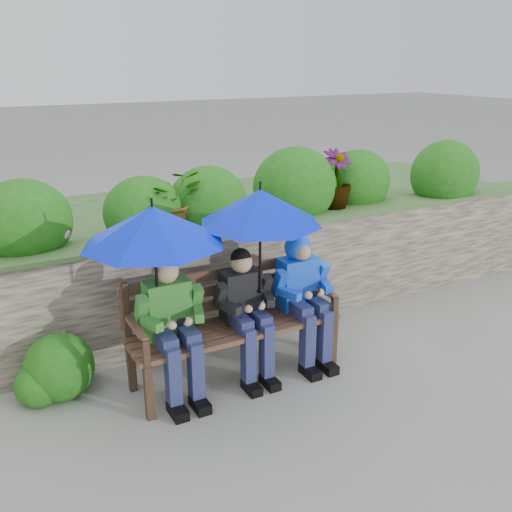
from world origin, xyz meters
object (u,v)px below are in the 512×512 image
boy_left (172,321)px  umbrella_right (260,207)px  boy_middle (246,307)px  park_bench (231,317)px  umbrella_left (153,225)px  boy_right (303,288)px

boy_left → umbrella_right: (0.74, 0.00, 0.78)m
boy_middle → umbrella_right: 0.81m
park_bench → boy_middle: bearing=-37.7°
umbrella_left → boy_left: bearing=-20.1°
boy_left → umbrella_right: size_ratio=1.16×
park_bench → boy_left: boy_left is taller
boy_left → park_bench: bearing=8.6°
boy_middle → umbrella_left: size_ratio=1.04×
boy_middle → boy_right: size_ratio=0.97×
park_bench → boy_right: size_ratio=1.55×
boy_middle → umbrella_right: bearing=-0.3°
boy_middle → boy_right: boy_right is taller
park_bench → boy_left: bearing=-171.4°
park_bench → umbrella_right: size_ratio=1.78×
park_bench → umbrella_left: (-0.61, -0.05, 0.86)m
boy_left → boy_right: size_ratio=1.01×
umbrella_right → umbrella_left: bearing=178.0°
boy_right → umbrella_left: size_ratio=1.07×
boy_left → boy_right: boy_left is taller
boy_middle → umbrella_left: 1.04m
boy_left → umbrella_right: umbrella_right is taller
boy_left → umbrella_left: 0.75m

